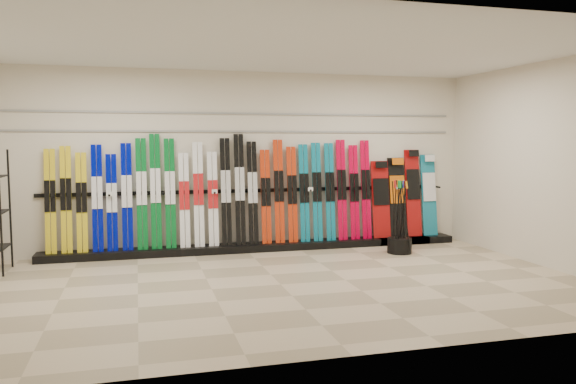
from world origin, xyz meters
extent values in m
plane|color=gray|center=(0.00, 0.00, 0.00)|extent=(8.00, 8.00, 0.00)
plane|color=beige|center=(0.00, 2.50, 1.50)|extent=(8.00, 0.00, 8.00)
plane|color=beige|center=(4.00, 0.00, 1.50)|extent=(0.00, 5.00, 5.00)
plane|color=silver|center=(0.00, 0.00, 3.00)|extent=(8.00, 8.00, 0.00)
cube|color=black|center=(0.22, 2.28, 0.06)|extent=(8.00, 0.40, 0.12)
cube|color=gold|center=(-3.05, 2.32, 0.92)|extent=(0.17, 0.20, 1.60)
cube|color=gold|center=(-2.82, 2.32, 0.94)|extent=(0.17, 0.20, 1.65)
cube|color=gold|center=(-2.60, 2.32, 0.89)|extent=(0.17, 0.19, 1.55)
cube|color=#000992|center=(-2.36, 2.33, 0.95)|extent=(0.17, 0.21, 1.67)
cube|color=#000992|center=(-2.15, 2.32, 0.88)|extent=(0.17, 0.19, 1.52)
cube|color=#000992|center=(-1.92, 2.33, 0.96)|extent=(0.17, 0.21, 1.69)
cube|color=#056222|center=(-1.69, 2.33, 1.00)|extent=(0.17, 0.22, 1.77)
cube|color=#056222|center=(-1.47, 2.34, 1.04)|extent=(0.17, 0.23, 1.84)
cube|color=#056222|center=(-1.25, 2.33, 1.00)|extent=(0.17, 0.22, 1.76)
cube|color=white|center=(-1.02, 2.32, 0.88)|extent=(0.17, 0.19, 1.53)
cube|color=white|center=(-0.79, 2.33, 0.97)|extent=(0.17, 0.21, 1.70)
cube|color=white|center=(-0.56, 2.32, 0.89)|extent=(0.17, 0.19, 1.54)
cube|color=black|center=(-0.34, 2.33, 1.00)|extent=(0.17, 0.22, 1.77)
cube|color=black|center=(-0.11, 2.34, 1.04)|extent=(0.17, 0.23, 1.84)
cube|color=black|center=(0.11, 2.33, 0.98)|extent=(0.17, 0.21, 1.71)
cube|color=red|center=(0.33, 2.32, 0.91)|extent=(0.17, 0.20, 1.58)
cube|color=red|center=(0.56, 2.33, 0.99)|extent=(0.17, 0.22, 1.74)
cube|color=red|center=(0.80, 2.32, 0.93)|extent=(0.17, 0.20, 1.63)
cube|color=#0B6B85|center=(1.01, 2.33, 0.95)|extent=(0.17, 0.21, 1.67)
cube|color=#0B6B85|center=(1.24, 2.33, 0.96)|extent=(0.17, 0.21, 1.69)
cube|color=#0B6B85|center=(1.48, 2.33, 0.96)|extent=(0.17, 0.21, 1.69)
cube|color=#C20028|center=(1.70, 2.33, 0.99)|extent=(0.17, 0.22, 1.74)
cube|color=#C20028|center=(1.93, 2.32, 0.94)|extent=(0.17, 0.20, 1.65)
cube|color=#C20028|center=(2.15, 2.33, 0.99)|extent=(0.17, 0.21, 1.73)
cube|color=#990C0C|center=(2.45, 2.35, 0.80)|extent=(0.33, 0.21, 1.36)
cube|color=black|center=(2.77, 2.35, 0.83)|extent=(0.32, 0.22, 1.42)
cube|color=#990C0C|center=(3.09, 2.36, 0.90)|extent=(0.28, 0.24, 1.56)
cube|color=#14728C|center=(3.41, 2.35, 0.85)|extent=(0.28, 0.23, 1.47)
cylinder|color=black|center=(2.39, 1.46, 0.12)|extent=(0.40, 0.40, 0.25)
cylinder|color=black|center=(2.44, 1.41, 0.61)|extent=(0.05, 0.09, 1.18)
cylinder|color=black|center=(2.43, 1.32, 0.61)|extent=(0.13, 0.16, 1.17)
cylinder|color=black|center=(2.44, 1.44, 0.61)|extent=(0.13, 0.02, 1.18)
cylinder|color=black|center=(2.36, 1.40, 0.61)|extent=(0.05, 0.02, 1.18)
cylinder|color=black|center=(2.26, 1.39, 0.61)|extent=(0.12, 0.03, 1.18)
cylinder|color=black|center=(2.47, 1.53, 0.61)|extent=(0.06, 0.16, 1.17)
cylinder|color=black|center=(2.44, 1.44, 0.61)|extent=(0.13, 0.11, 1.17)
cylinder|color=black|center=(2.35, 1.44, 0.61)|extent=(0.03, 0.05, 1.18)
cylinder|color=black|center=(2.36, 1.58, 0.61)|extent=(0.04, 0.08, 1.18)
cylinder|color=black|center=(2.41, 1.58, 0.61)|extent=(0.07, 0.11, 1.18)
cube|color=gray|center=(0.00, 2.48, 2.00)|extent=(7.60, 0.02, 0.03)
cube|color=gray|center=(0.00, 2.48, 2.30)|extent=(7.60, 0.02, 0.03)
camera|label=1|loc=(-1.75, -6.86, 1.84)|focal=35.00mm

